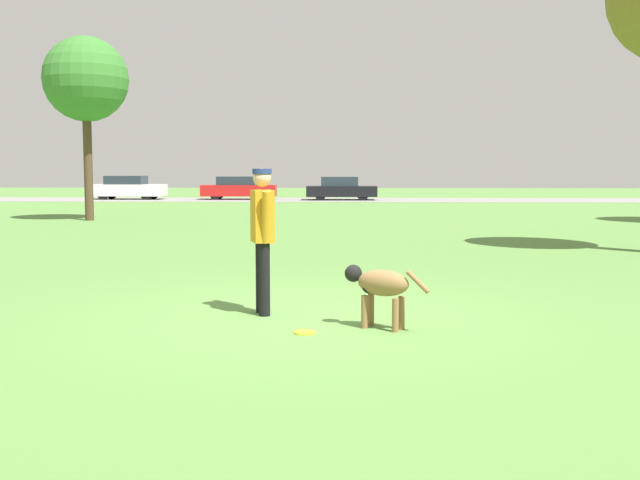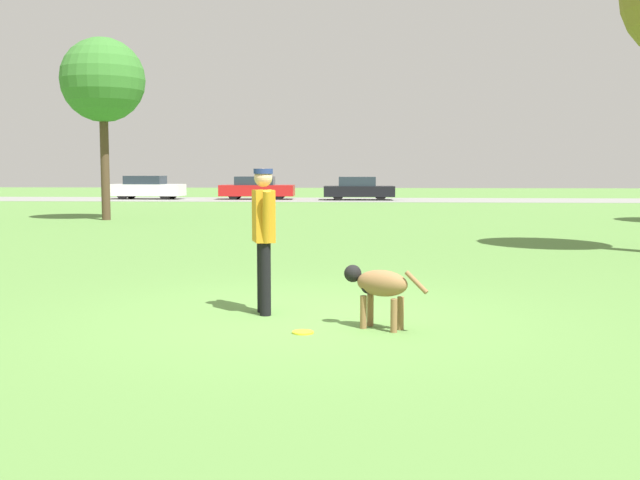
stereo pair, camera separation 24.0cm
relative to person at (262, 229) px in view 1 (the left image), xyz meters
The scene contains 9 objects.
ground_plane 1.09m from the person, 12.72° to the right, with size 120.00×120.00×0.00m, color #56843D.
far_road_strip 32.73m from the person, 89.20° to the left, with size 120.00×6.00×0.01m.
person is the anchor object (origin of this frame).
dog 1.59m from the person, 28.87° to the right, with size 0.91×0.57×0.66m.
frisbee 1.50m from the person, 61.39° to the right, with size 0.22×0.22×0.02m.
tree_far_left 17.82m from the person, 115.73° to the left, with size 2.74×2.74×5.96m.
parked_car_white 34.84m from the person, 109.19° to the left, with size 4.07×1.77×1.32m.
parked_car_red 33.43m from the person, 99.01° to the left, with size 4.19×1.82×1.28m.
parked_car_black 32.52m from the person, 89.17° to the left, with size 3.89×1.93×1.28m.
Camera 1 is at (0.55, -8.41, 1.67)m, focal length 42.00 mm.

